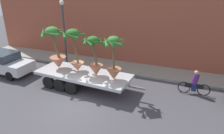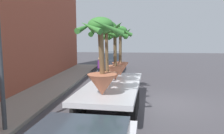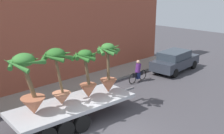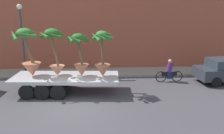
# 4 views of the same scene
# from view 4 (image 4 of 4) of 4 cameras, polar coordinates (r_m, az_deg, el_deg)

# --- Properties ---
(ground_plane) EXTENTS (60.00, 60.00, 0.00)m
(ground_plane) POSITION_cam_4_polar(r_m,az_deg,el_deg) (11.27, -9.90, -10.28)
(ground_plane) COLOR #423F44
(sidewalk) EXTENTS (24.00, 2.20, 0.15)m
(sidewalk) POSITION_cam_4_polar(r_m,az_deg,el_deg) (16.96, -7.63, -1.42)
(sidewalk) COLOR gray
(sidewalk) RESTS_ON ground
(building_facade) EXTENTS (24.00, 1.20, 7.50)m
(building_facade) POSITION_cam_4_polar(r_m,az_deg,el_deg) (18.04, -7.62, 11.39)
(building_facade) COLOR #9E4C38
(building_facade) RESTS_ON ground
(flatbed_trailer) EXTENTS (7.01, 2.57, 0.98)m
(flatbed_trailer) POSITION_cam_4_polar(r_m,az_deg,el_deg) (13.21, -12.66, -3.14)
(flatbed_trailer) COLOR #B7BABF
(flatbed_trailer) RESTS_ON ground
(potted_palm_rear) EXTENTS (1.61, 1.62, 2.69)m
(potted_palm_rear) POSITION_cam_4_polar(r_m,az_deg,el_deg) (13.40, -20.23, 3.06)
(potted_palm_rear) COLOR #B26647
(potted_palm_rear) RESTS_ON flatbed_trailer
(potted_palm_middle) EXTENTS (1.41, 1.54, 2.67)m
(potted_palm_middle) POSITION_cam_4_polar(r_m,az_deg,el_deg) (13.03, -14.35, 4.17)
(potted_palm_middle) COLOR tan
(potted_palm_middle) RESTS_ON flatbed_trailer
(potted_palm_front) EXTENTS (1.33, 1.34, 2.56)m
(potted_palm_front) POSITION_cam_4_polar(r_m,az_deg,el_deg) (12.49, -2.44, 3.04)
(potted_palm_front) COLOR #B26647
(potted_palm_front) RESTS_ON flatbed_trailer
(potted_palm_extra) EXTENTS (1.34, 1.33, 2.41)m
(potted_palm_extra) POSITION_cam_4_polar(r_m,az_deg,el_deg) (12.69, -8.12, 3.01)
(potted_palm_extra) COLOR #B26647
(potted_palm_extra) RESTS_ON flatbed_trailer
(cyclist) EXTENTS (1.84, 0.36, 1.54)m
(cyclist) POSITION_cam_4_polar(r_m,az_deg,el_deg) (15.30, 14.25, -1.18)
(cyclist) COLOR black
(cyclist) RESTS_ON ground
(street_lamp) EXTENTS (0.36, 0.36, 4.83)m
(street_lamp) POSITION_cam_4_polar(r_m,az_deg,el_deg) (16.37, -21.79, 8.37)
(street_lamp) COLOR #383D42
(street_lamp) RESTS_ON sidewalk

